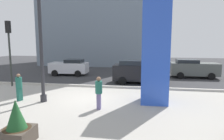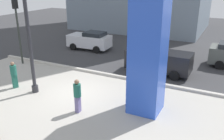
{
  "view_description": "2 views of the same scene",
  "coord_description": "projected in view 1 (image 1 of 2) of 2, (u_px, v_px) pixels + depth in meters",
  "views": [
    {
      "loc": [
        3.44,
        -11.49,
        3.46
      ],
      "look_at": [
        1.34,
        1.52,
        1.59
      ],
      "focal_mm": 32.09,
      "sensor_mm": 36.0,
      "label": 1
    },
    {
      "loc": [
        7.36,
        -10.41,
        6.11
      ],
      "look_at": [
        1.71,
        0.86,
        1.4
      ],
      "focal_mm": 39.26,
      "sensor_mm": 36.0,
      "label": 2
    }
  ],
  "objects": [
    {
      "name": "potted_plant_by_pillar",
      "position": [
        17.0,
        126.0,
        6.77
      ],
      "size": [
        0.98,
        0.98,
        1.56
      ],
      "color": "#4C4238",
      "rests_on": "ground_plane"
    },
    {
      "name": "plaza_pavement",
      "position": [
        76.0,
        109.0,
        10.31
      ],
      "size": [
        18.0,
        10.0,
        0.02
      ],
      "primitive_type": "cube",
      "color": "#ADA89E",
      "rests_on": "ground_plane"
    },
    {
      "name": "pedestrian_by_curb",
      "position": [
        19.0,
        86.0,
        11.69
      ],
      "size": [
        0.46,
        0.46,
        1.63
      ],
      "color": "#236656",
      "rests_on": "ground_plane"
    },
    {
      "name": "car_curb_east",
      "position": [
        70.0,
        67.0,
        20.84
      ],
      "size": [
        3.93,
        2.09,
        1.65
      ],
      "color": "silver",
      "rests_on": "ground_plane"
    },
    {
      "name": "traffic_light_corner",
      "position": [
        9.0,
        43.0,
        15.25
      ],
      "size": [
        0.28,
        0.42,
        5.02
      ],
      "color": "#333833",
      "rests_on": "ground_plane"
    },
    {
      "name": "curb_strip",
      "position": [
        98.0,
        86.0,
        15.3
      ],
      "size": [
        18.0,
        0.24,
        0.16
      ],
      "primitive_type": "cube",
      "color": "#B7B2A8",
      "rests_on": "ground_plane"
    },
    {
      "name": "art_pillar_blue",
      "position": [
        155.0,
        53.0,
        11.13
      ],
      "size": [
        1.48,
        1.48,
        5.67
      ],
      "primitive_type": "cube",
      "color": "blue",
      "rests_on": "ground_plane"
    },
    {
      "name": "ground_plane",
      "position": [
        101.0,
        85.0,
        16.17
      ],
      "size": [
        60.0,
        60.0,
        0.0
      ],
      "primitive_type": "plane",
      "color": "#38383A"
    },
    {
      "name": "lamp_post",
      "position": [
        41.0,
        48.0,
        11.23
      ],
      "size": [
        0.44,
        0.44,
        6.38
      ],
      "color": "#2D2D33",
      "rests_on": "ground_plane"
    },
    {
      "name": "car_passing_lane",
      "position": [
        193.0,
        68.0,
        19.38
      ],
      "size": [
        4.42,
        2.14,
        1.77
      ],
      "color": "#565B56",
      "rests_on": "ground_plane"
    },
    {
      "name": "car_far_lane",
      "position": [
        139.0,
        72.0,
        16.72
      ],
      "size": [
        4.39,
        2.01,
        1.92
      ],
      "color": "black",
      "rests_on": "ground_plane"
    },
    {
      "name": "pedestrian_on_sidewalk",
      "position": [
        99.0,
        91.0,
        10.23
      ],
      "size": [
        0.38,
        0.38,
        1.7
      ],
      "color": "slate",
      "rests_on": "ground_plane"
    }
  ]
}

